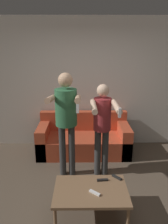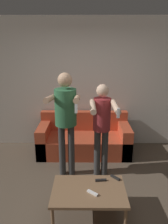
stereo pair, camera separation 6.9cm
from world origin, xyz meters
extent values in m
plane|color=brown|center=(0.00, 0.00, 0.00)|extent=(14.00, 14.00, 0.00)
cube|color=silver|center=(0.00, 2.11, 1.35)|extent=(6.40, 0.06, 2.70)
cube|color=#C64C2D|center=(-0.08, 1.63, 0.19)|extent=(1.84, 0.82, 0.38)
cube|color=#C64C2D|center=(-0.08, 1.96, 0.59)|extent=(1.84, 0.16, 0.41)
cube|color=#C64C2D|center=(-0.90, 1.63, 0.30)|extent=(0.20, 0.82, 0.61)
cube|color=#C64C2D|center=(0.74, 1.63, 0.30)|extent=(0.20, 0.82, 0.61)
cylinder|color=#383838|center=(-0.44, 0.84, 0.46)|extent=(0.11, 0.11, 0.92)
cylinder|color=#383838|center=(-0.29, 0.84, 0.46)|extent=(0.11, 0.11, 0.92)
cylinder|color=#337047|center=(-0.37, 0.84, 1.21)|extent=(0.35, 0.35, 0.59)
sphere|color=tan|center=(-0.37, 0.84, 1.64)|extent=(0.23, 0.23, 0.23)
cylinder|color=tan|center=(-0.56, 0.54, 1.42)|extent=(0.08, 0.62, 0.18)
cylinder|color=tan|center=(-0.17, 0.54, 1.42)|extent=(0.08, 0.62, 0.18)
cube|color=white|center=(-0.17, 0.23, 1.38)|extent=(0.04, 0.05, 0.13)
cylinder|color=#383838|center=(0.15, 0.84, 0.41)|extent=(0.11, 0.11, 0.83)
cylinder|color=#383838|center=(0.28, 0.84, 0.41)|extent=(0.11, 0.11, 0.83)
cylinder|color=#9E2D33|center=(0.21, 0.84, 1.09)|extent=(0.28, 0.28, 0.53)
sphere|color=beige|center=(0.21, 0.84, 1.48)|extent=(0.20, 0.20, 0.20)
cylinder|color=beige|center=(0.05, 0.53, 1.32)|extent=(0.08, 0.64, 0.09)
cylinder|color=beige|center=(0.37, 0.53, 1.32)|extent=(0.08, 0.64, 0.09)
cube|color=white|center=(0.37, 0.21, 1.32)|extent=(0.04, 0.03, 0.13)
cube|color=#846042|center=(-0.01, -0.14, 0.40)|extent=(0.93, 0.64, 0.04)
cylinder|color=#846042|center=(-0.43, -0.42, 0.19)|extent=(0.04, 0.04, 0.38)
cylinder|color=#846042|center=(0.42, -0.42, 0.19)|extent=(0.04, 0.04, 0.38)
cylinder|color=#846042|center=(-0.43, 0.13, 0.19)|extent=(0.04, 0.04, 0.38)
cylinder|color=#846042|center=(0.42, 0.13, 0.19)|extent=(0.04, 0.04, 0.38)
cube|color=white|center=(0.04, -0.22, 0.43)|extent=(0.14, 0.12, 0.02)
cube|color=black|center=(0.16, 0.04, 0.43)|extent=(0.15, 0.05, 0.02)
cube|color=black|center=(0.36, 0.10, 0.43)|extent=(0.13, 0.13, 0.02)
camera|label=1|loc=(-0.12, -2.47, 2.18)|focal=35.00mm
camera|label=2|loc=(-0.05, -2.47, 2.18)|focal=35.00mm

